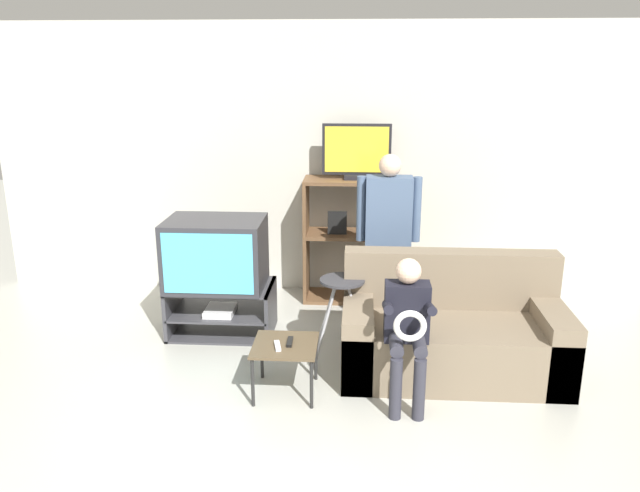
% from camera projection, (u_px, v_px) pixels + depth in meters
% --- Properties ---
extents(wall_back, '(6.40, 0.06, 2.60)m').
position_uv_depth(wall_back, '(320.00, 162.00, 6.03)').
color(wall_back, beige).
rests_on(wall_back, ground_plane).
extents(tv_stand, '(0.87, 0.54, 0.43)m').
position_uv_depth(tv_stand, '(222.00, 309.00, 5.29)').
color(tv_stand, '#38383D').
rests_on(tv_stand, ground_plane).
extents(television_main, '(0.80, 0.57, 0.57)m').
position_uv_depth(television_main, '(216.00, 253.00, 5.14)').
color(television_main, '#2D2D33').
rests_on(television_main, tv_stand).
extents(media_shelf, '(0.97, 0.41, 1.19)m').
position_uv_depth(media_shelf, '(355.00, 239.00, 5.95)').
color(media_shelf, brown).
rests_on(media_shelf, ground_plane).
extents(television_flat, '(0.63, 0.20, 0.51)m').
position_uv_depth(television_flat, '(357.00, 153.00, 5.73)').
color(television_flat, black).
rests_on(television_flat, media_shelf).
extents(folding_stool, '(0.43, 0.38, 0.65)m').
position_uv_depth(folding_stool, '(342.00, 295.00, 4.75)').
color(folding_stool, '#99999E').
rests_on(folding_stool, ground_plane).
extents(snack_table, '(0.44, 0.44, 0.37)m').
position_uv_depth(snack_table, '(285.00, 350.00, 4.29)').
color(snack_table, brown).
rests_on(snack_table, ground_plane).
extents(remote_control_black, '(0.04, 0.14, 0.02)m').
position_uv_depth(remote_control_black, '(290.00, 342.00, 4.29)').
color(remote_control_black, black).
rests_on(remote_control_black, snack_table).
extents(remote_control_white, '(0.07, 0.15, 0.02)m').
position_uv_depth(remote_control_white, '(278.00, 346.00, 4.23)').
color(remote_control_white, silver).
rests_on(remote_control_white, snack_table).
extents(couch, '(1.61, 0.80, 0.86)m').
position_uv_depth(couch, '(452.00, 334.00, 4.62)').
color(couch, '#756651').
rests_on(couch, ground_plane).
extents(person_standing_adult, '(0.53, 0.20, 1.52)m').
position_uv_depth(person_standing_adult, '(388.00, 226.00, 5.19)').
color(person_standing_adult, '#2D2D33').
rests_on(person_standing_adult, ground_plane).
extents(person_seated_child, '(0.33, 0.43, 1.00)m').
position_uv_depth(person_seated_child, '(407.00, 321.00, 4.11)').
color(person_seated_child, '#2D2D38').
rests_on(person_seated_child, ground_plane).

